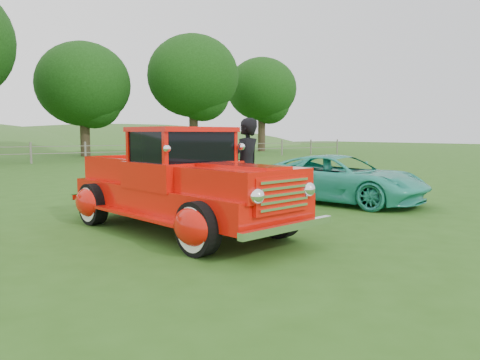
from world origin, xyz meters
TOP-DOWN VIEW (x-y plane):
  - ground at (0.00, 0.00)m, footprint 140.00×140.00m
  - fence_line at (0.00, 22.00)m, footprint 48.00×0.12m
  - tree_near_east at (5.00, 29.00)m, footprint 6.80×6.80m
  - tree_mid_east at (13.00, 27.00)m, footprint 7.20×7.20m
  - tree_far_east at (22.00, 30.00)m, footprint 6.60×6.60m
  - red_pickup at (-1.34, 1.03)m, footprint 2.81×5.20m
  - teal_sedan at (3.42, 1.89)m, footprint 2.99×4.52m
  - man at (0.40, 1.58)m, footprint 0.83×0.67m

SIDE VIEW (x-z plane):
  - ground at x=0.00m, z-range 0.00..0.00m
  - teal_sedan at x=3.42m, z-range 0.00..1.15m
  - fence_line at x=0.00m, z-range 0.00..1.20m
  - red_pickup at x=-1.34m, z-range -0.09..1.69m
  - man at x=0.40m, z-range 0.00..1.98m
  - tree_near_east at x=5.00m, z-range 1.08..9.41m
  - tree_far_east at x=22.00m, z-range 1.43..10.29m
  - tree_mid_east at x=13.00m, z-range 1.45..10.89m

